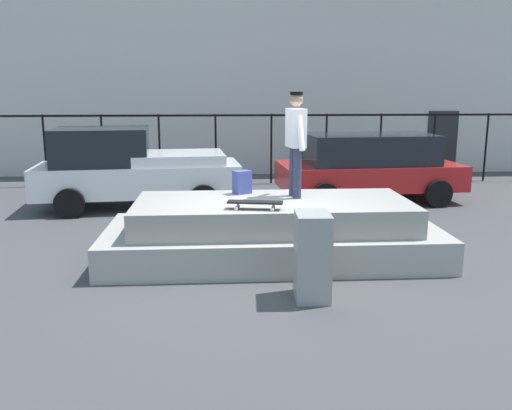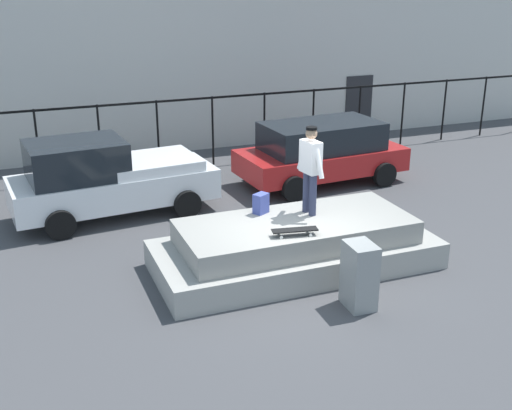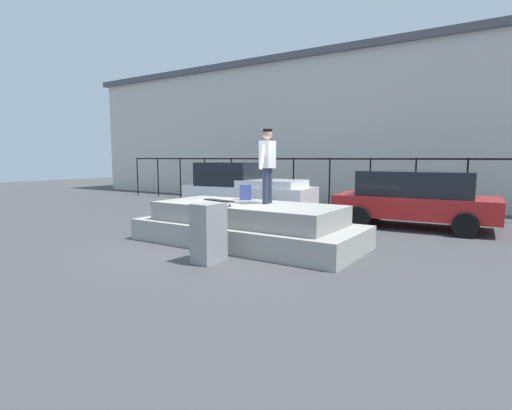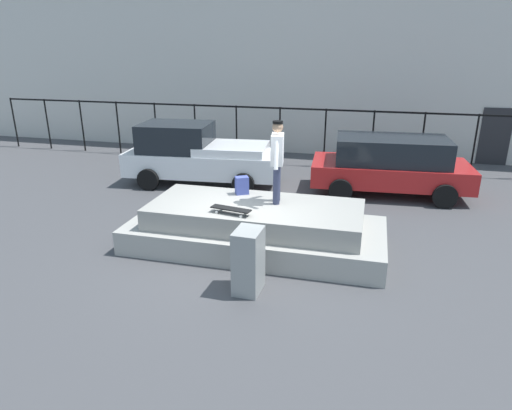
# 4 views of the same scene
# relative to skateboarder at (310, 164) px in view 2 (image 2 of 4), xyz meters

# --- Properties ---
(ground_plane) EXTENTS (60.00, 60.00, 0.00)m
(ground_plane) POSITION_rel_skateboarder_xyz_m (-0.55, -0.68, -1.93)
(ground_plane) COLOR #424244
(concrete_ledge) EXTENTS (5.36, 2.31, 0.95)m
(concrete_ledge) POSITION_rel_skateboarder_xyz_m (-0.39, -0.26, -1.51)
(concrete_ledge) COLOR #9E9B93
(concrete_ledge) RESTS_ON ground_plane
(skateboarder) EXTENTS (0.30, 0.85, 1.71)m
(skateboarder) POSITION_rel_skateboarder_xyz_m (0.00, 0.00, 0.00)
(skateboarder) COLOR #2D334C
(skateboarder) RESTS_ON concrete_ledge
(skateboard) EXTENTS (0.84, 0.35, 0.12)m
(skateboard) POSITION_rel_skateboarder_xyz_m (-0.72, -0.90, -0.89)
(skateboard) COLOR black
(skateboard) RESTS_ON concrete_ledge
(backpack) EXTENTS (0.34, 0.31, 0.39)m
(backpack) POSITION_rel_skateboarder_xyz_m (-0.86, 0.36, -0.79)
(backpack) COLOR #3F4C99
(backpack) RESTS_ON concrete_ledge
(car_white_pickup_near) EXTENTS (4.73, 2.31, 1.84)m
(car_white_pickup_near) POSITION_rel_skateboarder_xyz_m (-3.26, 3.79, -1.02)
(car_white_pickup_near) COLOR white
(car_white_pickup_near) RESTS_ON ground_plane
(car_red_hatchback_mid) EXTENTS (4.47, 2.43, 1.63)m
(car_red_hatchback_mid) POSITION_rel_skateboarder_xyz_m (2.40, 4.21, -1.06)
(car_red_hatchback_mid) COLOR #B21E1E
(car_red_hatchback_mid) RESTS_ON ground_plane
(utility_box) EXTENTS (0.46, 0.62, 1.15)m
(utility_box) POSITION_rel_skateboarder_xyz_m (-0.05, -2.06, -1.36)
(utility_box) COLOR gray
(utility_box) RESTS_ON ground_plane
(fence_row) EXTENTS (24.06, 0.06, 2.00)m
(fence_row) POSITION_rel_skateboarder_xyz_m (-0.55, 6.85, -0.61)
(fence_row) COLOR black
(fence_row) RESTS_ON ground_plane
(warehouse_building) EXTENTS (33.51, 7.68, 6.71)m
(warehouse_building) POSITION_rel_skateboarder_xyz_m (-0.55, 12.24, 1.43)
(warehouse_building) COLOR beige
(warehouse_building) RESTS_ON ground_plane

